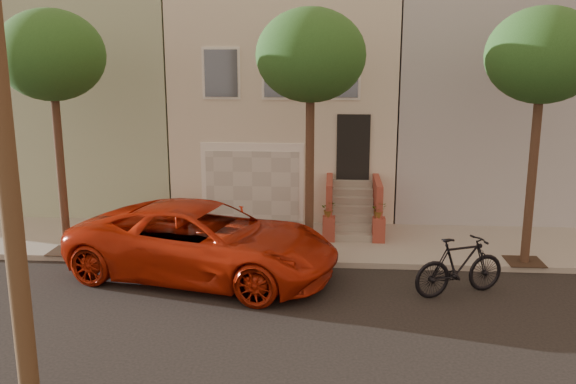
{
  "coord_description": "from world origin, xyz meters",
  "views": [
    {
      "loc": [
        1.55,
        -11.35,
        5.38
      ],
      "look_at": [
        0.51,
        3.0,
        2.08
      ],
      "focal_mm": 38.28,
      "sensor_mm": 36.0,
      "label": 1
    }
  ],
  "objects": [
    {
      "name": "ground",
      "position": [
        0.0,
        0.0,
        0.0
      ],
      "size": [
        90.0,
        90.0,
        0.0
      ],
      "primitive_type": "plane",
      "color": "black",
      "rests_on": "ground"
    },
    {
      "name": "sidewalk",
      "position": [
        0.0,
        5.35,
        0.07
      ],
      "size": [
        40.0,
        3.7,
        0.15
      ],
      "primitive_type": "cube",
      "color": "gray",
      "rests_on": "ground"
    },
    {
      "name": "house_row",
      "position": [
        0.0,
        11.19,
        3.64
      ],
      "size": [
        33.1,
        11.7,
        7.0
      ],
      "color": "beige",
      "rests_on": "sidewalk"
    },
    {
      "name": "tree_left",
      "position": [
        -5.5,
        3.9,
        5.26
      ],
      "size": [
        2.7,
        2.57,
        6.3
      ],
      "color": "#2D2116",
      "rests_on": "sidewalk"
    },
    {
      "name": "tree_mid",
      "position": [
        1.0,
        3.9,
        5.26
      ],
      "size": [
        2.7,
        2.57,
        6.3
      ],
      "color": "#2D2116",
      "rests_on": "sidewalk"
    },
    {
      "name": "tree_right",
      "position": [
        6.5,
        3.9,
        5.26
      ],
      "size": [
        2.7,
        2.57,
        6.3
      ],
      "color": "#2D2116",
      "rests_on": "sidewalk"
    },
    {
      "name": "pickup_truck",
      "position": [
        -1.5,
        2.65,
        0.9
      ],
      "size": [
        7.04,
        4.48,
        1.81
      ],
      "primitive_type": "imported",
      "rotation": [
        0.0,
        0.0,
        1.33
      ],
      "color": "#AC210A",
      "rests_on": "ground"
    },
    {
      "name": "motorcycle",
      "position": [
        4.46,
        1.95,
        0.68
      ],
      "size": [
        2.33,
        1.47,
        1.36
      ],
      "primitive_type": "imported",
      "rotation": [
        0.0,
        0.0,
        1.97
      ],
      "color": "black",
      "rests_on": "ground"
    }
  ]
}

